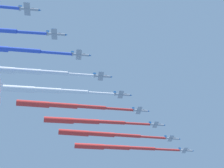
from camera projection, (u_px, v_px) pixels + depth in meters
The scene contains 6 objects.
jet_lead at pixel (114, 147), 279.37m from camera, with size 55.43×57.41×4.04m.
jet_port_inner at pixel (99, 134), 267.15m from camera, with size 52.91×57.37×4.01m.
jet_starboard_inner at pixel (84, 121), 257.09m from camera, with size 51.98×53.66×4.12m.
jet_port_mid at pixel (60, 105), 244.66m from camera, with size 52.66×56.91×4.00m.
jet_starboard_mid at pixel (45, 90), 234.09m from camera, with size 49.65×52.05×4.13m.
jet_port_outer at pixel (25, 71), 223.11m from camera, with size 46.98×49.87×4.08m.
Camera 1 is at (-115.42, 130.21, 27.16)m, focal length 70.25 mm.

